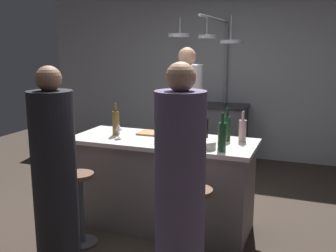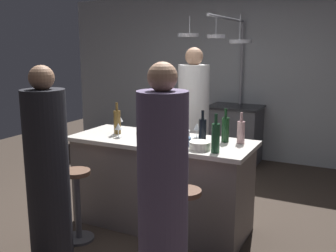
% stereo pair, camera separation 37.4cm
% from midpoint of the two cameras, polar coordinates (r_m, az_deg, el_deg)
% --- Properties ---
extents(ground_plane, '(9.00, 9.00, 0.00)m').
position_cam_midpoint_polar(ground_plane, '(4.08, 1.73, -14.33)').
color(ground_plane, '#382D26').
extents(back_wall, '(6.40, 0.16, 2.60)m').
position_cam_midpoint_polar(back_wall, '(6.38, 12.71, 7.00)').
color(back_wall, '#9EA3A8').
rests_on(back_wall, ground_plane).
extents(kitchen_island, '(1.80, 0.72, 0.90)m').
position_cam_midpoint_polar(kitchen_island, '(3.90, 1.77, -8.33)').
color(kitchen_island, slate).
rests_on(kitchen_island, ground_plane).
extents(stove_range, '(0.80, 0.64, 0.89)m').
position_cam_midpoint_polar(stove_range, '(6.13, 11.44, -1.21)').
color(stove_range, '#47474C').
rests_on(stove_range, ground_plane).
extents(chef, '(0.37, 0.37, 1.77)m').
position_cam_midpoint_polar(chef, '(4.74, 5.98, -0.12)').
color(chef, white).
rests_on(chef, ground_plane).
extents(bar_stool_right, '(0.28, 0.28, 0.68)m').
position_cam_midpoint_polar(bar_stool_right, '(3.21, 5.92, -14.43)').
color(bar_stool_right, '#4C4C51').
rests_on(bar_stool_right, ground_plane).
extents(guest_right, '(0.36, 0.36, 1.69)m').
position_cam_midpoint_polar(guest_right, '(2.76, 3.16, -9.69)').
color(guest_right, '#594C6B').
rests_on(guest_right, ground_plane).
extents(bar_stool_left, '(0.28, 0.28, 0.68)m').
position_cam_midpoint_polar(bar_stool_left, '(3.69, -10.31, -10.96)').
color(bar_stool_left, '#4C4C51').
rests_on(bar_stool_left, ground_plane).
extents(guest_left, '(0.35, 0.35, 1.64)m').
position_cam_midpoint_polar(guest_left, '(3.26, -14.14, -6.96)').
color(guest_left, black).
rests_on(guest_left, ground_plane).
extents(overhead_pot_rack, '(0.92, 1.54, 2.17)m').
position_cam_midpoint_polar(overhead_pot_rack, '(5.36, 10.38, 10.46)').
color(overhead_pot_rack, gray).
rests_on(overhead_pot_rack, ground_plane).
extents(cutting_board, '(0.32, 0.22, 0.02)m').
position_cam_midpoint_polar(cutting_board, '(3.98, 0.77, -1.06)').
color(cutting_board, '#997047').
rests_on(cutting_board, kitchen_island).
extents(pepper_mill, '(0.05, 0.05, 0.21)m').
position_cam_midpoint_polar(pepper_mill, '(3.68, 1.20, -0.59)').
color(pepper_mill, '#382319').
rests_on(pepper_mill, kitchen_island).
extents(wine_bottle_red, '(0.07, 0.07, 0.32)m').
position_cam_midpoint_polar(wine_bottle_red, '(3.69, 11.30, -0.47)').
color(wine_bottle_red, '#143319').
rests_on(wine_bottle_red, kitchen_island).
extents(wine_bottle_green, '(0.07, 0.07, 0.33)m').
position_cam_midpoint_polar(wine_bottle_green, '(3.30, 10.23, -1.72)').
color(wine_bottle_green, '#193D23').
rests_on(wine_bottle_green, kitchen_island).
extents(wine_bottle_amber, '(0.07, 0.07, 0.32)m').
position_cam_midpoint_polar(wine_bottle_amber, '(3.98, -4.80, 0.63)').
color(wine_bottle_amber, brown).
rests_on(wine_bottle_amber, kitchen_island).
extents(wine_bottle_dark, '(0.07, 0.07, 0.30)m').
position_cam_midpoint_polar(wine_bottle_dark, '(3.67, 7.99, -0.58)').
color(wine_bottle_dark, black).
rests_on(wine_bottle_dark, kitchen_island).
extents(wine_bottle_rose, '(0.07, 0.07, 0.29)m').
position_cam_midpoint_polar(wine_bottle_rose, '(3.67, 13.55, -0.85)').
color(wine_bottle_rose, '#B78C8E').
rests_on(wine_bottle_rose, kitchen_island).
extents(wine_glass_near_right_guest, '(0.07, 0.07, 0.15)m').
position_cam_midpoint_polar(wine_glass_near_right_guest, '(3.82, 7.08, -0.21)').
color(wine_glass_near_right_guest, silver).
rests_on(wine_glass_near_right_guest, kitchen_island).
extents(wine_glass_near_left_guest, '(0.07, 0.07, 0.15)m').
position_cam_midpoint_polar(wine_glass_near_left_guest, '(3.81, -4.54, -0.18)').
color(wine_glass_near_left_guest, silver).
rests_on(wine_glass_near_left_guest, kitchen_island).
extents(wine_glass_by_chef, '(0.07, 0.07, 0.15)m').
position_cam_midpoint_polar(wine_glass_by_chef, '(4.21, -4.56, 0.95)').
color(wine_glass_by_chef, silver).
rests_on(wine_glass_by_chef, kitchen_island).
extents(mixing_bowl_ceramic, '(0.19, 0.19, 0.07)m').
position_cam_midpoint_polar(mixing_bowl_ceramic, '(3.40, 7.86, -2.90)').
color(mixing_bowl_ceramic, silver).
rests_on(mixing_bowl_ceramic, kitchen_island).
extents(mixing_bowl_steel, '(0.20, 0.20, 0.08)m').
position_cam_midpoint_polar(mixing_bowl_steel, '(3.79, 4.56, -1.26)').
color(mixing_bowl_steel, '#B7B7BC').
rests_on(mixing_bowl_steel, kitchen_island).
extents(mixing_bowl_blue, '(0.20, 0.20, 0.07)m').
position_cam_midpoint_polar(mixing_bowl_blue, '(3.53, 4.82, -2.28)').
color(mixing_bowl_blue, '#334C6B').
rests_on(mixing_bowl_blue, kitchen_island).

